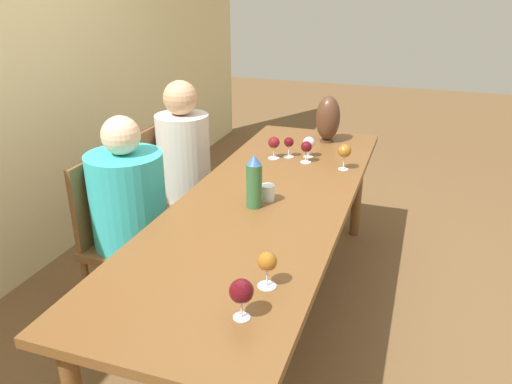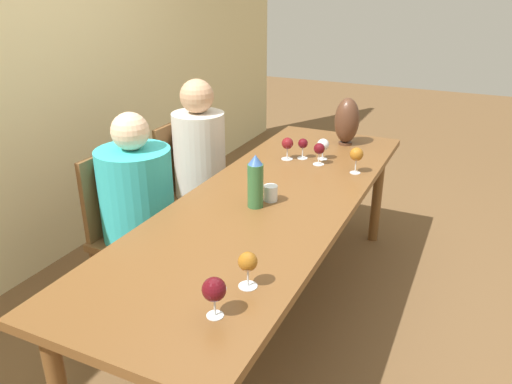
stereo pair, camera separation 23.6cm
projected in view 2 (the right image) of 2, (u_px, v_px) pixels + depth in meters
The scene contains 17 objects.
ground_plane at pixel (269, 319), 2.85m from camera, with size 14.00×14.00×0.00m, color brown.
wall_back at pixel (20, 50), 2.92m from camera, with size 7.00×0.06×2.80m.
dining_table at pixel (270, 211), 2.58m from camera, with size 2.59×0.83×0.76m.
water_bottle at pixel (255, 182), 2.40m from camera, with size 0.08×0.08×0.27m.
water_tumbler at pixel (271, 193), 2.50m from camera, with size 0.07×0.07×0.08m.
vase at pixel (347, 121), 3.30m from camera, with size 0.16×0.16×0.32m.
wine_glass_0 at pixel (248, 263), 1.78m from camera, with size 0.07×0.07×0.14m.
wine_glass_1 at pixel (214, 290), 1.62m from camera, with size 0.08×0.08×0.15m.
wine_glass_2 at pixel (319, 149), 2.96m from camera, with size 0.07×0.07×0.13m.
wine_glass_3 at pixel (323, 145), 3.05m from camera, with size 0.07×0.07×0.13m.
wine_glass_4 at pixel (303, 144), 3.07m from camera, with size 0.07×0.07×0.13m.
wine_glass_5 at pixel (357, 155), 2.83m from camera, with size 0.08×0.08×0.15m.
wine_glass_6 at pixel (287, 144), 3.05m from camera, with size 0.07×0.07×0.14m.
chair_near at pixel (130, 227), 2.81m from camera, with size 0.44×0.44×0.92m.
chair_far at pixel (192, 187), 3.36m from camera, with size 0.44×0.44×0.92m.
person_near at pixel (141, 211), 2.73m from camera, with size 0.40×0.40×1.16m.
person_far at pixel (202, 166), 3.27m from camera, with size 0.34×0.34×1.22m.
Camera 2 is at (-2.14, -0.92, 1.79)m, focal length 35.00 mm.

